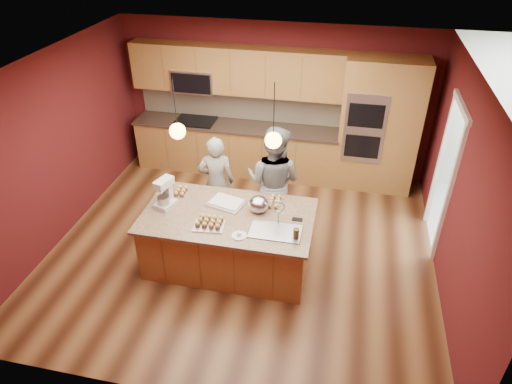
% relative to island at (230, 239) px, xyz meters
% --- Properties ---
extents(floor, '(5.50, 5.50, 0.00)m').
position_rel_island_xyz_m(floor, '(0.09, 0.38, -0.43)').
color(floor, '#412112').
rests_on(floor, ground).
extents(ceiling, '(5.50, 5.50, 0.00)m').
position_rel_island_xyz_m(ceiling, '(0.09, 0.38, 2.27)').
color(ceiling, silver).
rests_on(ceiling, ground).
extents(wall_back, '(5.50, 0.00, 5.50)m').
position_rel_island_xyz_m(wall_back, '(0.09, 2.88, 0.92)').
color(wall_back, '#4E1316').
rests_on(wall_back, ground).
extents(wall_front, '(5.50, 0.00, 5.50)m').
position_rel_island_xyz_m(wall_front, '(0.09, -2.12, 0.92)').
color(wall_front, '#4E1316').
rests_on(wall_front, ground).
extents(wall_left, '(0.00, 5.00, 5.00)m').
position_rel_island_xyz_m(wall_left, '(-2.66, 0.38, 0.92)').
color(wall_left, '#4E1316').
rests_on(wall_left, ground).
extents(wall_right, '(0.00, 5.00, 5.00)m').
position_rel_island_xyz_m(wall_right, '(2.84, 0.38, 0.92)').
color(wall_right, '#4E1316').
rests_on(wall_right, ground).
extents(cabinet_run, '(3.74, 0.64, 2.30)m').
position_rel_island_xyz_m(cabinet_run, '(-0.59, 2.63, 0.55)').
color(cabinet_run, '#98632C').
rests_on(cabinet_run, floor).
extents(oven_column, '(1.30, 0.62, 2.30)m').
position_rel_island_xyz_m(oven_column, '(1.93, 2.58, 0.72)').
color(oven_column, '#98632C').
rests_on(oven_column, floor).
extents(doorway_trim, '(0.08, 1.11, 2.20)m').
position_rel_island_xyz_m(doorway_trim, '(2.82, 1.18, 0.62)').
color(doorway_trim, white).
rests_on(doorway_trim, wall_right).
extents(pendant_left, '(0.20, 0.20, 0.80)m').
position_rel_island_xyz_m(pendant_left, '(-0.61, 0.00, 1.57)').
color(pendant_left, black).
rests_on(pendant_left, ceiling).
extents(pendant_right, '(0.20, 0.20, 0.80)m').
position_rel_island_xyz_m(pendant_right, '(0.57, 0.00, 1.57)').
color(pendant_right, black).
rests_on(pendant_right, ceiling).
extents(island, '(2.28, 1.28, 1.22)m').
position_rel_island_xyz_m(island, '(0.00, 0.00, 0.00)').
color(island, '#98632C').
rests_on(island, floor).
extents(person_left, '(0.62, 0.49, 1.51)m').
position_rel_island_xyz_m(person_left, '(-0.44, 0.90, 0.32)').
color(person_left, black).
rests_on(person_left, floor).
extents(person_right, '(0.97, 0.83, 1.75)m').
position_rel_island_xyz_m(person_right, '(0.44, 0.90, 0.44)').
color(person_right, gray).
rests_on(person_right, floor).
extents(stand_mixer, '(0.29, 0.34, 0.41)m').
position_rel_island_xyz_m(stand_mixer, '(-0.90, 0.04, 0.59)').
color(stand_mixer, silver).
rests_on(stand_mixer, island).
extents(sheet_cake, '(0.56, 0.47, 0.05)m').
position_rel_island_xyz_m(sheet_cake, '(-0.10, 0.24, 0.43)').
color(sheet_cake, silver).
rests_on(sheet_cake, island).
extents(cooling_rack, '(0.41, 0.31, 0.02)m').
position_rel_island_xyz_m(cooling_rack, '(-0.18, -0.30, 0.42)').
color(cooling_rack, '#BBBDC3').
rests_on(cooling_rack, island).
extents(mixing_bowl, '(0.27, 0.27, 0.23)m').
position_rel_island_xyz_m(mixing_bowl, '(0.37, 0.18, 0.52)').
color(mixing_bowl, '#B8BBBF').
rests_on(mixing_bowl, island).
extents(plate, '(0.19, 0.19, 0.01)m').
position_rel_island_xyz_m(plate, '(0.24, -0.41, 0.42)').
color(plate, white).
rests_on(plate, island).
extents(tumbler, '(0.07, 0.07, 0.15)m').
position_rel_island_xyz_m(tumbler, '(0.94, -0.31, 0.48)').
color(tumbler, '#3B2A13').
rests_on(tumbler, island).
extents(phone, '(0.14, 0.08, 0.01)m').
position_rel_island_xyz_m(phone, '(0.90, 0.08, 0.41)').
color(phone, black).
rests_on(phone, island).
extents(cupcakes_left, '(0.16, 0.25, 0.07)m').
position_rel_island_xyz_m(cupcakes_left, '(-0.80, 0.37, 0.45)').
color(cupcakes_left, tan).
rests_on(cupcakes_left, island).
extents(cupcakes_rack, '(0.34, 0.26, 0.08)m').
position_rel_island_xyz_m(cupcakes_rack, '(-0.19, -0.26, 0.47)').
color(cupcakes_rack, tan).
rests_on(cupcakes_rack, island).
extents(cupcakes_right, '(0.16, 0.32, 0.07)m').
position_rel_island_xyz_m(cupcakes_right, '(0.55, 0.39, 0.44)').
color(cupcakes_right, tan).
rests_on(cupcakes_right, island).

